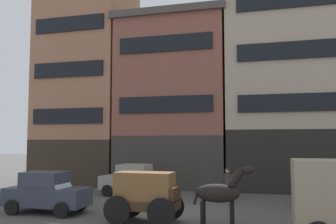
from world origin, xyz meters
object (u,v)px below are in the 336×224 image
object	(u,v)px
cargo_wagon	(146,193)
sedan_parked_curb	(133,180)
pedestrian_officer	(227,183)
draft_horse	(220,193)
sedan_light	(47,192)

from	to	relation	value
cargo_wagon	sedan_parked_curb	size ratio (longest dim) A/B	0.77
sedan_parked_curb	pedestrian_officer	bearing A→B (deg)	-7.14
draft_horse	sedan_parked_curb	bearing A→B (deg)	132.48
draft_horse	sedan_light	world-z (taller)	draft_horse
cargo_wagon	sedan_parked_curb	world-z (taller)	cargo_wagon
cargo_wagon	pedestrian_officer	world-z (taller)	cargo_wagon
draft_horse	sedan_parked_curb	world-z (taller)	draft_horse
cargo_wagon	draft_horse	xyz separation A→B (m)	(2.95, -0.00, 0.12)
draft_horse	sedan_light	size ratio (longest dim) A/B	0.63
pedestrian_officer	cargo_wagon	bearing A→B (deg)	-114.92
cargo_wagon	sedan_parked_curb	distance (m)	7.14
draft_horse	sedan_light	distance (m)	7.90
sedan_light	sedan_parked_curb	xyz separation A→B (m)	(1.93, 5.85, 0.00)
sedan_light	pedestrian_officer	xyz separation A→B (m)	(7.60, 5.14, 0.07)
sedan_parked_curb	pedestrian_officer	world-z (taller)	sedan_parked_curb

